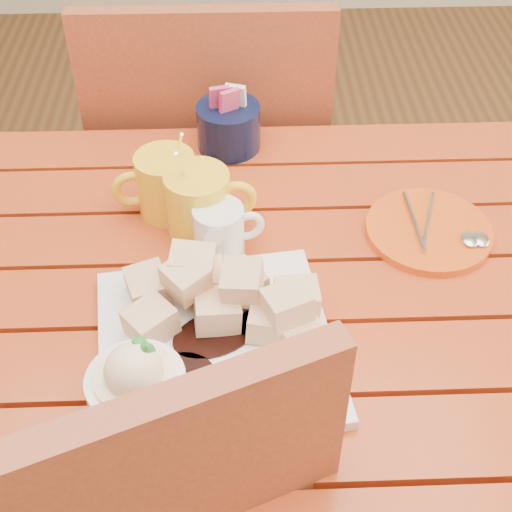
{
  "coord_description": "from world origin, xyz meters",
  "views": [
    {
      "loc": [
        0.02,
        -0.66,
        1.45
      ],
      "look_at": [
        0.05,
        -0.0,
        0.82
      ],
      "focal_mm": 50.0,
      "sensor_mm": 36.0,
      "label": 1
    }
  ],
  "objects_px": {
    "dessert_plate": "(203,341)",
    "coffee_mug_right": "(200,203)",
    "chair_far": "(213,173)",
    "orange_saucer": "(430,231)",
    "table": "(225,343)",
    "coffee_mug_left": "(164,184)"
  },
  "relations": [
    {
      "from": "table",
      "to": "coffee_mug_left",
      "type": "relative_size",
      "value": 8.19
    },
    {
      "from": "dessert_plate",
      "to": "coffee_mug_right",
      "type": "relative_size",
      "value": 2.07
    },
    {
      "from": "coffee_mug_left",
      "to": "coffee_mug_right",
      "type": "distance_m",
      "value": 0.07
    },
    {
      "from": "coffee_mug_left",
      "to": "orange_saucer",
      "type": "xyz_separation_m",
      "value": [
        0.39,
        -0.07,
        -0.04
      ]
    },
    {
      "from": "orange_saucer",
      "to": "chair_far",
      "type": "bearing_deg",
      "value": 125.83
    },
    {
      "from": "coffee_mug_right",
      "to": "orange_saucer",
      "type": "height_order",
      "value": "coffee_mug_right"
    },
    {
      "from": "dessert_plate",
      "to": "orange_saucer",
      "type": "relative_size",
      "value": 1.74
    },
    {
      "from": "chair_far",
      "to": "coffee_mug_right",
      "type": "bearing_deg",
      "value": 89.63
    },
    {
      "from": "table",
      "to": "coffee_mug_right",
      "type": "distance_m",
      "value": 0.21
    },
    {
      "from": "orange_saucer",
      "to": "coffee_mug_right",
      "type": "bearing_deg",
      "value": 176.75
    },
    {
      "from": "chair_far",
      "to": "orange_saucer",
      "type": "bearing_deg",
      "value": 126.01
    },
    {
      "from": "dessert_plate",
      "to": "orange_saucer",
      "type": "height_order",
      "value": "dessert_plate"
    },
    {
      "from": "dessert_plate",
      "to": "coffee_mug_left",
      "type": "bearing_deg",
      "value": 102.06
    },
    {
      "from": "dessert_plate",
      "to": "coffee_mug_right",
      "type": "height_order",
      "value": "coffee_mug_right"
    },
    {
      "from": "table",
      "to": "chair_far",
      "type": "distance_m",
      "value": 0.57
    },
    {
      "from": "orange_saucer",
      "to": "coffee_mug_left",
      "type": "bearing_deg",
      "value": 169.89
    },
    {
      "from": "coffee_mug_right",
      "to": "dessert_plate",
      "type": "bearing_deg",
      "value": -97.04
    },
    {
      "from": "table",
      "to": "chair_far",
      "type": "relative_size",
      "value": 1.27
    },
    {
      "from": "coffee_mug_right",
      "to": "orange_saucer",
      "type": "xyz_separation_m",
      "value": [
        0.33,
        -0.02,
        -0.05
      ]
    },
    {
      "from": "orange_saucer",
      "to": "chair_far",
      "type": "height_order",
      "value": "chair_far"
    },
    {
      "from": "table",
      "to": "orange_saucer",
      "type": "distance_m",
      "value": 0.34
    },
    {
      "from": "table",
      "to": "orange_saucer",
      "type": "bearing_deg",
      "value": 19.38
    }
  ]
}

